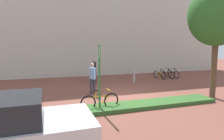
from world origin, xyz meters
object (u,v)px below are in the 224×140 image
Objects in this scene: tree_sidewalk at (217,15)px; parking_sign_post at (99,69)px; bike_at_sign at (100,101)px; bike_rack_cluster at (167,74)px; person_casual_tan at (92,76)px; bollard_steel at (134,76)px; person_suited_navy at (94,69)px.

parking_sign_post is (-6.00, -0.17, -2.38)m from tree_sidewalk.
parking_sign_post is at bearing -109.11° from bike_at_sign.
person_casual_tan reaches higher than bike_rack_cluster.
bike_rack_cluster is at bearing 40.19° from parking_sign_post.
bollard_steel is at bearing 33.44° from person_casual_tan.
bollard_steel is at bearing -165.71° from bike_rack_cluster.
bike_at_sign is 6.01m from person_suited_navy.
tree_sidewalk is 3.30× the size of person_casual_tan.
parking_sign_post is at bearing -139.81° from bike_rack_cluster.
bike_at_sign is 6.54m from bollard_steel.
bike_rack_cluster is 1.22× the size of person_suited_navy.
bollard_steel is (-1.95, 5.21, -3.67)m from tree_sidewalk.
person_suited_navy is at bearing 74.86° from person_casual_tan.
person_suited_navy reaches higher than bike_rack_cluster.
tree_sidewalk is at bearing 1.62° from parking_sign_post.
bollard_steel reaches higher than bike_rack_cluster.
person_casual_tan is (-3.65, -2.41, 0.53)m from bollard_steel.
parking_sign_post reaches higher than person_casual_tan.
tree_sidewalk is 7.00m from person_casual_tan.
bollard_steel is at bearing 52.50° from bike_at_sign.
tree_sidewalk is 6.30× the size of bollard_steel.
person_casual_tan is at bearing 83.10° from bike_at_sign.
tree_sidewalk is 6.46m from parking_sign_post.
bollard_steel is at bearing 110.58° from tree_sidewalk.
tree_sidewalk is 2.71× the size of bike_rack_cluster.
bike_rack_cluster is 7.71m from person_casual_tan.
person_suited_navy is (-2.81, 0.67, 0.53)m from bollard_steel.
parking_sign_post is 2.97× the size of bollard_steel.
person_suited_navy is at bearing 129.04° from tree_sidewalk.
parking_sign_post reaches higher than bike_rack_cluster.
tree_sidewalk reaches higher than person_casual_tan.
tree_sidewalk is at bearing -26.55° from person_casual_tan.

